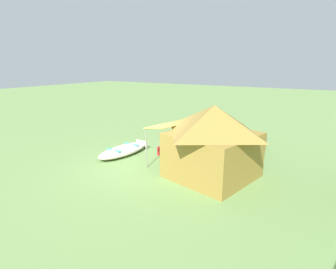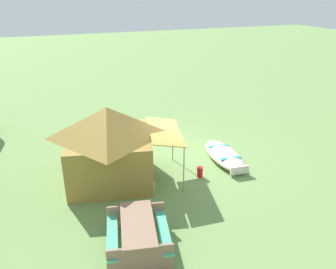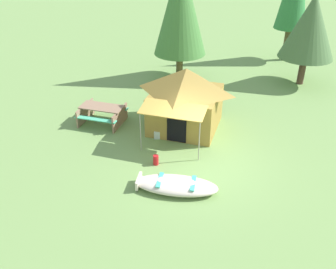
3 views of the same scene
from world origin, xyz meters
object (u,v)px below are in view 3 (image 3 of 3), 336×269
object	(u,v)px
beached_rowboat	(176,185)
pine_tree_back_right	(310,26)
picnic_table	(102,112)
pine_tree_back_left	(180,6)
fuel_can	(156,160)
canvas_cabin_tent	(186,98)
cooler_box	(161,133)

from	to	relation	value
beached_rowboat	pine_tree_back_right	size ratio (longest dim) A/B	0.60
picnic_table	pine_tree_back_left	size ratio (longest dim) A/B	0.33
picnic_table	fuel_can	xyz separation A→B (m)	(2.55, -2.92, -0.30)
beached_rowboat	picnic_table	world-z (taller)	picnic_table
picnic_table	pine_tree_back_right	world-z (taller)	pine_tree_back_right
fuel_can	pine_tree_back_right	world-z (taller)	pine_tree_back_right
canvas_cabin_tent	fuel_can	world-z (taller)	canvas_cabin_tent
fuel_can	picnic_table	bearing A→B (deg)	131.11
picnic_table	fuel_can	size ratio (longest dim) A/B	5.70
canvas_cabin_tent	pine_tree_back_left	world-z (taller)	pine_tree_back_left
canvas_cabin_tent	cooler_box	size ratio (longest dim) A/B	7.27
beached_rowboat	canvas_cabin_tent	xyz separation A→B (m)	(0.15, 4.20, 1.12)
pine_tree_back_right	pine_tree_back_left	bearing A→B (deg)	177.08
cooler_box	picnic_table	bearing A→B (deg)	158.64
picnic_table	pine_tree_back_left	xyz separation A→B (m)	(2.99, 5.42, 3.29)
pine_tree_back_right	canvas_cabin_tent	bearing A→B (deg)	-138.45
picnic_table	pine_tree_back_right	distance (m)	10.95
canvas_cabin_tent	pine_tree_back_right	world-z (taller)	pine_tree_back_right
picnic_table	beached_rowboat	bearing A→B (deg)	-52.31
canvas_cabin_tent	beached_rowboat	bearing A→B (deg)	-92.05
pine_tree_back_left	pine_tree_back_right	size ratio (longest dim) A/B	1.36
canvas_cabin_tent	pine_tree_back_right	xyz separation A→B (m)	(5.88, 5.21, 1.65)
cooler_box	pine_tree_back_right	world-z (taller)	pine_tree_back_right
beached_rowboat	cooler_box	distance (m)	3.39
cooler_box	beached_rowboat	bearing A→B (deg)	-77.03
pine_tree_back_left	pine_tree_back_right	world-z (taller)	pine_tree_back_left
fuel_can	pine_tree_back_left	bearing A→B (deg)	87.01
beached_rowboat	canvas_cabin_tent	size ratio (longest dim) A/B	0.65
canvas_cabin_tent	pine_tree_back_left	xyz separation A→B (m)	(-0.49, 5.54, 2.46)
canvas_cabin_tent	pine_tree_back_left	size ratio (longest dim) A/B	0.68
cooler_box	canvas_cabin_tent	bearing A→B (deg)	44.42
picnic_table	fuel_can	bearing A→B (deg)	-48.89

